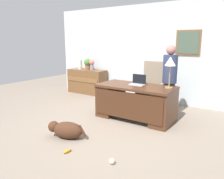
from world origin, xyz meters
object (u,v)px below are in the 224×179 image
person_standing (169,80)px  desk_lamp (170,63)px  desk (135,101)px  potted_plant (88,64)px  vase_with_flowers (92,64)px  dog_toy_ball (112,161)px  dog_lying (66,130)px  credenza (87,81)px  armchair (152,89)px  vase_empty (80,64)px  laptop (138,82)px  dog_toy_bone (67,151)px

person_standing → desk_lamp: (0.16, -0.49, 0.43)m
desk → potted_plant: bearing=150.8°
vase_with_flowers → dog_toy_ball: vase_with_flowers is taller
vase_with_flowers → dog_toy_ball: 4.40m
desk_lamp → vase_with_flowers: (-2.97, 1.22, -0.29)m
dog_lying → desk_lamp: (1.25, 1.71, 1.11)m
person_standing → credenza: bearing=166.5°
armchair → dog_toy_ball: (0.59, -2.76, -0.48)m
vase_empty → potted_plant: (0.33, 0.00, 0.04)m
armchair → laptop: bearing=-90.7°
dog_toy_ball → dog_toy_bone: size_ratio=0.55×
laptop → desk_lamp: desk_lamp is taller
credenza → desk: bearing=-28.7°
person_standing → dog_toy_bone: (-0.69, -2.58, -0.80)m
dog_lying → vase_with_flowers: bearing=120.4°
dog_toy_ball → desk_lamp: bearing=87.3°
vase_empty → potted_plant: size_ratio=0.87×
desk → person_standing: person_standing is taller
dog_lying → desk_lamp: size_ratio=1.10×
armchair → potted_plant: (-2.45, 0.44, 0.46)m
person_standing → dog_lying: 2.55m
credenza → potted_plant: 0.59m
dog_lying → potted_plant: 3.58m
vase_empty → dog_toy_bone: vase_empty is taller
person_standing → vase_empty: size_ratio=5.13×
armchair → vase_empty: (-2.78, 0.44, 0.42)m
credenza → dog_lying: size_ratio=1.86×
dog_toy_ball → vase_with_flowers: bearing=132.0°
person_standing → laptop: size_ratio=5.04×
potted_plant → desk_lamp: bearing=-21.2°
laptop → dog_toy_bone: bearing=-94.4°
dog_lying → dog_toy_ball: size_ratio=8.38×
dog_lying → vase_with_flowers: vase_with_flowers is taller
dog_lying → potted_plant: (-1.89, 2.93, 0.82)m
vase_empty → desk: bearing=-26.2°
desk → person_standing: bearing=50.4°
laptop → armchair: bearing=89.3°
laptop → desk_lamp: size_ratio=0.50×
armchair → desk_lamp: bearing=-48.7°
armchair → dog_toy_ball: bearing=-77.9°
vase_with_flowers → dog_toy_ball: size_ratio=3.97×
laptop → vase_with_flowers: vase_with_flowers is taller
armchair → person_standing: (0.52, -0.29, 0.31)m
desk → dog_toy_ball: (0.60, -1.83, -0.37)m
desk_lamp → dog_toy_bone: (-0.86, -2.09, -1.24)m
vase_empty → dog_toy_bone: (2.61, -3.31, -0.91)m
credenza → laptop: laptop is taller
laptop → potted_plant: (-2.44, 1.24, 0.17)m
potted_plant → dog_toy_ball: (3.05, -3.20, -0.94)m
vase_with_flowers → dog_toy_bone: vase_with_flowers is taller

